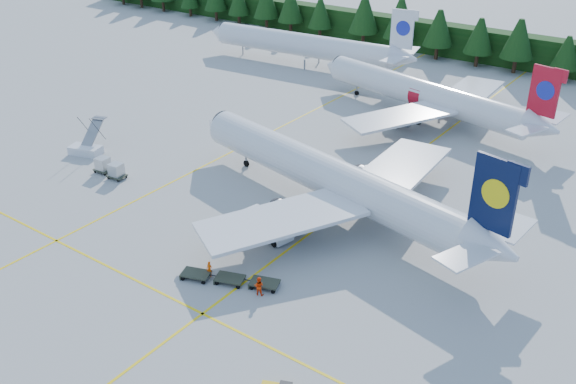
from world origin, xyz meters
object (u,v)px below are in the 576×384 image
Objects in this scene: airliner_navy at (321,173)px; airstairs at (87,147)px; service_truck at (268,223)px; airliner_red at (418,93)px.

airliner_navy is 33.15m from airstairs.
airstairs is at bearing -156.68° from airliner_navy.
airliner_navy reaches higher than airstairs.
service_truck is at bearing -82.13° from airliner_navy.
airliner_navy is at bearing 98.02° from service_truck.
airliner_navy is 9.03m from service_truck.
airstairs is at bearing -113.97° from airliner_red.
service_truck is at bearing -22.25° from airstairs.
airliner_navy is 1.08× the size of airliner_red.
airliner_red is at bearing 34.98° from airstairs.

